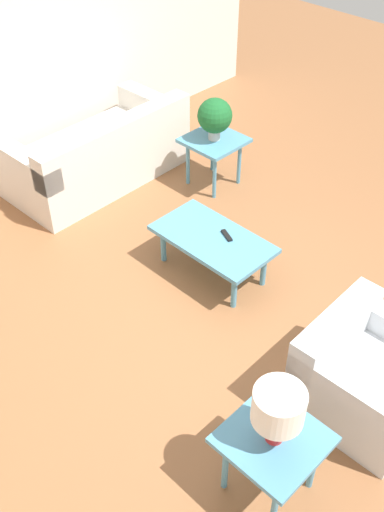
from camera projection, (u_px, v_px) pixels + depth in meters
ground_plane at (220, 305)px, 5.09m from camera, size 14.00×14.00×0.00m
sofa at (99, 155)px, 6.39m from camera, size 1.00×1.94×0.80m
armchair at (364, 375)px, 4.17m from camera, size 0.84×0.89×0.69m
coffee_table at (213, 241)px, 5.19m from camera, size 1.05×0.58×0.40m
side_table_plant at (214, 145)px, 6.22m from camera, size 0.57×0.57×0.54m
side_table_lamp at (273, 445)px, 3.55m from camera, size 0.57×0.57×0.54m
potted_plant at (215, 116)px, 6.01m from camera, size 0.36×0.36×0.44m
table_lamp at (278, 409)px, 3.31m from camera, size 0.30×0.30×0.42m
remote_control at (227, 235)px, 5.16m from camera, size 0.16×0.10×0.02m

